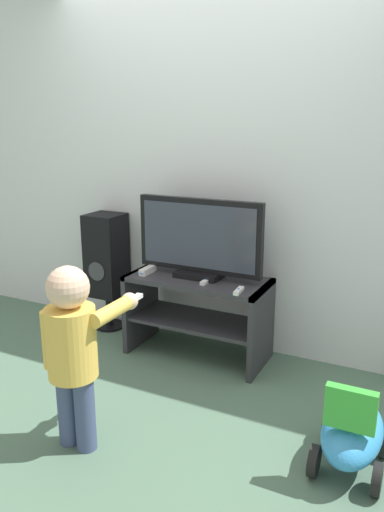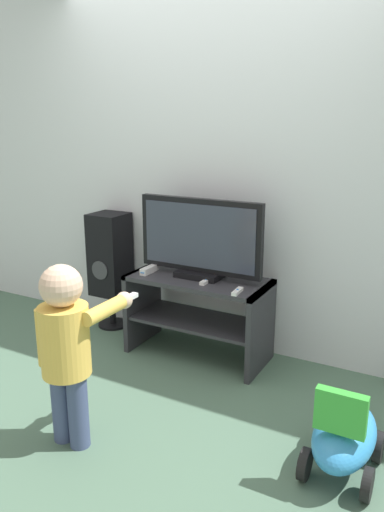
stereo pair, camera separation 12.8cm
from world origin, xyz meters
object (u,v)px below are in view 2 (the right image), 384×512
(game_console, at_px, (149,270))
(remote_primary, at_px, (237,291))
(speaker_tower, at_px, (110,257))
(remote_secondary, at_px, (206,281))
(ride_on_toy, at_px, (344,436))
(television, at_px, (200,239))
(child, at_px, (67,341))

(game_console, relative_size, remote_primary, 1.33)
(speaker_tower, bearing_deg, remote_secondary, -11.75)
(remote_primary, distance_m, ride_on_toy, 1.08)
(television, xyz_separation_m, ride_on_toy, (1.17, -0.76, -0.65))
(remote_secondary, xyz_separation_m, ride_on_toy, (1.07, -0.67, -0.40))
(game_console, distance_m, child, 1.15)
(television, distance_m, child, 1.24)
(television, xyz_separation_m, remote_primary, (0.36, -0.18, -0.25))
(game_console, xyz_separation_m, speaker_tower, (-0.49, 0.19, -0.02))
(remote_primary, xyz_separation_m, speaker_tower, (-1.21, 0.28, -0.01))
(child, xyz_separation_m, ride_on_toy, (1.27, 0.44, -0.38))
(television, bearing_deg, remote_primary, -26.48)
(game_console, distance_m, remote_secondary, 0.45)
(game_console, xyz_separation_m, remote_secondary, (0.45, -0.01, -0.01))
(television, distance_m, remote_secondary, 0.29)
(child, bearing_deg, ride_on_toy, 19.15)
(child, distance_m, speaker_tower, 1.51)
(child, bearing_deg, television, 85.40)
(child, height_order, ride_on_toy, child)
(game_console, height_order, speaker_tower, speaker_tower)
(remote_primary, relative_size, remote_secondary, 1.01)
(remote_secondary, height_order, ride_on_toy, remote_secondary)
(game_console, distance_m, remote_primary, 0.72)
(child, relative_size, ride_on_toy, 1.77)
(remote_primary, relative_size, child, 0.14)
(remote_secondary, bearing_deg, ride_on_toy, -32.04)
(remote_primary, height_order, ride_on_toy, remote_primary)
(remote_primary, xyz_separation_m, ride_on_toy, (0.81, -0.59, -0.40))
(remote_primary, relative_size, speaker_tower, 0.14)
(game_console, bearing_deg, speaker_tower, 159.13)
(remote_secondary, distance_m, speaker_tower, 0.96)
(television, relative_size, child, 0.93)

